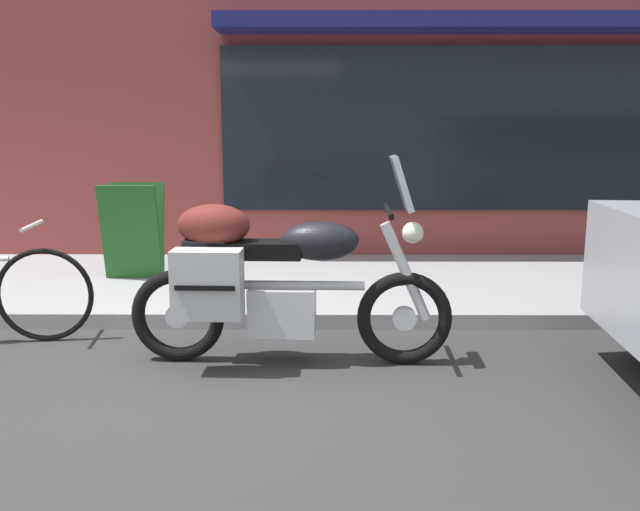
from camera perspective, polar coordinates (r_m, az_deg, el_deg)
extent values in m
plane|color=#313131|center=(4.40, -12.87, -10.22)|extent=(80.00, 80.00, 0.00)
torus|color=black|center=(4.48, 7.27, -5.38)|extent=(0.64, 0.11, 0.63)
cylinder|color=silver|center=(4.48, 7.27, -5.38)|extent=(0.16, 0.07, 0.16)
torus|color=black|center=(4.60, -12.16, -5.08)|extent=(0.64, 0.11, 0.63)
cylinder|color=silver|center=(4.60, -12.16, -5.08)|extent=(0.16, 0.07, 0.16)
cube|color=silver|center=(4.47, -3.23, -4.68)|extent=(0.45, 0.32, 0.32)
cylinder|color=silver|center=(4.42, -2.61, -2.57)|extent=(1.00, 0.10, 0.06)
ellipsoid|color=black|center=(4.35, -0.02, 1.26)|extent=(0.53, 0.30, 0.26)
cube|color=black|center=(4.39, -5.50, 0.52)|extent=(0.61, 0.26, 0.11)
cube|color=black|center=(4.45, -9.70, 0.29)|extent=(0.29, 0.23, 0.18)
cylinder|color=silver|center=(4.40, 7.37, -1.38)|extent=(0.35, 0.08, 0.67)
cylinder|color=black|center=(4.32, 5.91, 3.82)|extent=(0.06, 0.62, 0.04)
cube|color=silver|center=(4.31, 7.03, 6.19)|extent=(0.16, 0.33, 0.35)
sphere|color=#EAEACC|center=(4.35, 7.98, 1.97)|extent=(0.14, 0.14, 0.14)
cube|color=#B6B6B6|center=(4.25, -9.64, -2.43)|extent=(0.45, 0.22, 0.44)
cube|color=black|center=(4.14, -9.90, -2.78)|extent=(0.37, 0.03, 0.03)
ellipsoid|color=#591E19|center=(4.41, -9.14, 2.58)|extent=(0.49, 0.34, 0.28)
torus|color=black|center=(5.31, -22.59, -3.16)|extent=(0.70, 0.13, 0.70)
cylinder|color=silver|center=(5.23, -23.53, 2.38)|extent=(0.09, 0.48, 0.03)
cube|color=#1E511E|center=(6.58, -16.03, 1.91)|extent=(0.55, 0.19, 0.92)
cube|color=#1E511E|center=(6.79, -15.52, 2.20)|extent=(0.55, 0.19, 0.92)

